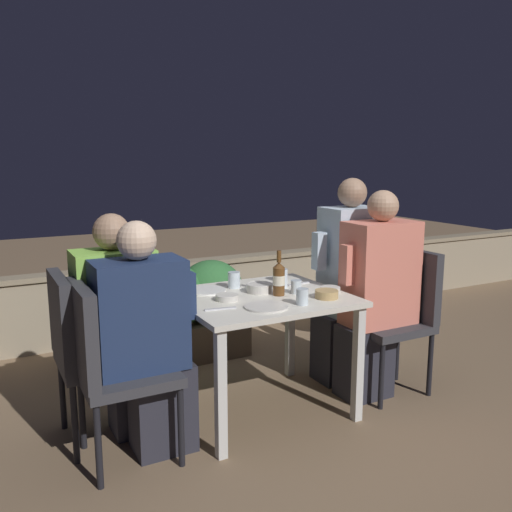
# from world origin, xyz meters

# --- Properties ---
(ground_plane) EXTENTS (16.00, 16.00, 0.00)m
(ground_plane) POSITION_xyz_m (0.00, 0.00, 0.00)
(ground_plane) COLOR #7A6047
(parapet_wall) EXTENTS (9.00, 0.18, 0.60)m
(parapet_wall) POSITION_xyz_m (0.00, 1.67, 0.31)
(parapet_wall) COLOR gray
(parapet_wall) RESTS_ON ground_plane
(dining_table) EXTENTS (0.95, 0.84, 0.71)m
(dining_table) POSITION_xyz_m (0.00, 0.00, 0.61)
(dining_table) COLOR silver
(dining_table) RESTS_ON ground_plane
(planter_hedge) EXTENTS (1.12, 0.47, 0.73)m
(planter_hedge) POSITION_xyz_m (-0.20, 0.99, 0.40)
(planter_hedge) COLOR brown
(planter_hedge) RESTS_ON ground_plane
(chair_left_near) EXTENTS (0.46, 0.45, 0.91)m
(chair_left_near) POSITION_xyz_m (-0.93, -0.15, 0.55)
(chair_left_near) COLOR #333338
(chair_left_near) RESTS_ON ground_plane
(person_navy_jumper) EXTENTS (0.50, 0.26, 1.20)m
(person_navy_jumper) POSITION_xyz_m (-0.72, -0.15, 0.60)
(person_navy_jumper) COLOR #282833
(person_navy_jumper) RESTS_ON ground_plane
(chair_left_far) EXTENTS (0.46, 0.45, 0.91)m
(chair_left_far) POSITION_xyz_m (-0.98, 0.12, 0.55)
(chair_left_far) COLOR #333338
(chair_left_far) RESTS_ON ground_plane
(person_green_blouse) EXTENTS (0.49, 0.26, 1.21)m
(person_green_blouse) POSITION_xyz_m (-0.78, 0.12, 0.61)
(person_green_blouse) COLOR #282833
(person_green_blouse) RESTS_ON ground_plane
(chair_right_near) EXTENTS (0.46, 0.45, 0.91)m
(chair_right_near) POSITION_xyz_m (0.94, -0.13, 0.55)
(chair_right_near) COLOR #333338
(chair_right_near) RESTS_ON ground_plane
(person_coral_top) EXTENTS (0.51, 0.26, 1.29)m
(person_coral_top) POSITION_xyz_m (0.74, -0.13, 0.65)
(person_coral_top) COLOR #282833
(person_coral_top) RESTS_ON ground_plane
(chair_right_far) EXTENTS (0.46, 0.45, 0.91)m
(chair_right_far) POSITION_xyz_m (0.93, 0.16, 0.55)
(chair_right_far) COLOR #333338
(chair_right_far) RESTS_ON ground_plane
(person_blue_shirt) EXTENTS (0.47, 0.26, 1.36)m
(person_blue_shirt) POSITION_xyz_m (0.73, 0.16, 0.69)
(person_blue_shirt) COLOR #282833
(person_blue_shirt) RESTS_ON ground_plane
(beer_bottle) EXTENTS (0.07, 0.07, 0.26)m
(beer_bottle) POSITION_xyz_m (0.09, -0.04, 0.81)
(beer_bottle) COLOR brown
(beer_bottle) RESTS_ON dining_table
(plate_0) EXTENTS (0.23, 0.23, 0.01)m
(plate_0) POSITION_xyz_m (-0.24, 0.23, 0.71)
(plate_0) COLOR white
(plate_0) RESTS_ON dining_table
(plate_1) EXTENTS (0.23, 0.23, 0.01)m
(plate_1) POSITION_xyz_m (-0.10, -0.24, 0.71)
(plate_1) COLOR silver
(plate_1) RESTS_ON dining_table
(bowl_0) EXTENTS (0.15, 0.15, 0.05)m
(bowl_0) POSITION_xyz_m (0.03, 0.07, 0.74)
(bowl_0) COLOR beige
(bowl_0) RESTS_ON dining_table
(bowl_1) EXTENTS (0.13, 0.13, 0.03)m
(bowl_1) POSITION_xyz_m (-0.22, -0.01, 0.73)
(bowl_1) COLOR beige
(bowl_1) RESTS_ON dining_table
(bowl_2) EXTENTS (0.13, 0.13, 0.05)m
(bowl_2) POSITION_xyz_m (0.30, -0.23, 0.73)
(bowl_2) COLOR tan
(bowl_2) RESTS_ON dining_table
(bowl_3) EXTENTS (0.12, 0.12, 0.03)m
(bowl_3) POSITION_xyz_m (0.40, -0.13, 0.73)
(bowl_3) COLOR beige
(bowl_3) RESTS_ON dining_table
(glass_cup_0) EXTENTS (0.06, 0.06, 0.08)m
(glass_cup_0) POSITION_xyz_m (0.20, -0.06, 0.75)
(glass_cup_0) COLOR silver
(glass_cup_0) RESTS_ON dining_table
(glass_cup_1) EXTENTS (0.07, 0.07, 0.09)m
(glass_cup_1) POSITION_xyz_m (0.10, -0.28, 0.75)
(glass_cup_1) COLOR silver
(glass_cup_1) RESTS_ON dining_table
(glass_cup_2) EXTENTS (0.07, 0.07, 0.10)m
(glass_cup_2) POSITION_xyz_m (-0.06, 0.24, 0.76)
(glass_cup_2) COLOR silver
(glass_cup_2) RESTS_ON dining_table
(glass_cup_3) EXTENTS (0.07, 0.07, 0.11)m
(glass_cup_3) POSITION_xyz_m (0.20, 0.11, 0.76)
(glass_cup_3) COLOR silver
(glass_cup_3) RESTS_ON dining_table
(glass_cup_4) EXTENTS (0.07, 0.07, 0.08)m
(glass_cup_4) POSITION_xyz_m (0.29, 0.26, 0.75)
(glass_cup_4) COLOR silver
(glass_cup_4) RESTS_ON dining_table
(fork_0) EXTENTS (0.17, 0.03, 0.01)m
(fork_0) POSITION_xyz_m (0.34, 0.13, 0.71)
(fork_0) COLOR silver
(fork_0) RESTS_ON dining_table
(fork_1) EXTENTS (0.17, 0.05, 0.01)m
(fork_1) POSITION_xyz_m (-0.33, -0.16, 0.71)
(fork_1) COLOR silver
(fork_1) RESTS_ON dining_table
(potted_plant) EXTENTS (0.37, 0.37, 0.73)m
(potted_plant) POSITION_xyz_m (1.32, 0.60, 0.45)
(potted_plant) COLOR #B2A899
(potted_plant) RESTS_ON ground_plane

